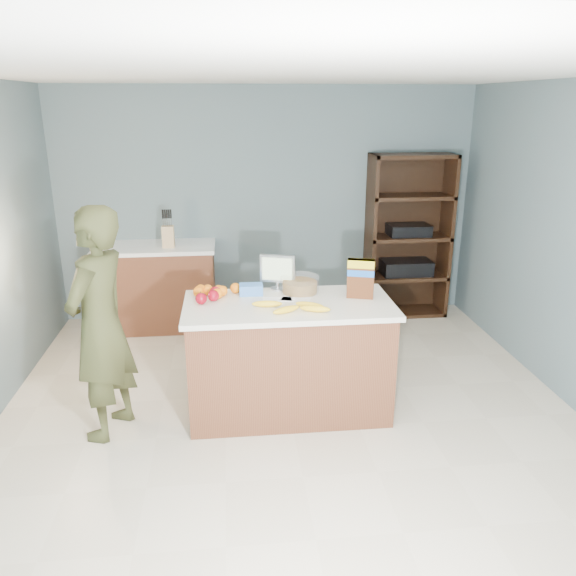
{
  "coord_description": "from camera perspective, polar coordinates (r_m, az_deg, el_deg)",
  "views": [
    {
      "loc": [
        -0.43,
        -3.6,
        2.32
      ],
      "look_at": [
        0.0,
        0.35,
        1.0
      ],
      "focal_mm": 35.0,
      "sensor_mm": 36.0,
      "label": 1
    }
  ],
  "objects": [
    {
      "name": "cereal_box",
      "position": [
        4.27,
        7.4,
        1.25
      ],
      "size": [
        0.21,
        0.13,
        0.3
      ],
      "color": "#592B14",
      "rests_on": "counter_peninsula"
    },
    {
      "name": "salad_bowl",
      "position": [
        4.39,
        1.2,
        0.28
      ],
      "size": [
        0.3,
        0.3,
        0.13
      ],
      "color": "#267219",
      "rests_on": "counter_peninsula"
    },
    {
      "name": "tv",
      "position": [
        4.43,
        -1.07,
        1.83
      ],
      "size": [
        0.28,
        0.12,
        0.28
      ],
      "color": "silver",
      "rests_on": "counter_peninsula"
    },
    {
      "name": "oranges",
      "position": [
        4.35,
        -7.68,
        -0.27
      ],
      "size": [
        0.37,
        0.2,
        0.08
      ],
      "color": "orange",
      "rests_on": "counter_peninsula"
    },
    {
      "name": "blue_carton",
      "position": [
        4.36,
        -3.77,
        -0.14
      ],
      "size": [
        0.18,
        0.12,
        0.08
      ],
      "primitive_type": "cube",
      "rotation": [
        0.0,
        0.0,
        -0.01
      ],
      "color": "blue",
      "rests_on": "counter_peninsula"
    },
    {
      "name": "walls",
      "position": [
        3.69,
        0.59,
        7.93
      ],
      "size": [
        4.52,
        5.02,
        2.51
      ],
      "color": "slate",
      "rests_on": "ground"
    },
    {
      "name": "counter_peninsula",
      "position": [
        4.36,
        0.07,
        -7.51
      ],
      "size": [
        1.56,
        0.76,
        0.9
      ],
      "color": "brown",
      "rests_on": "ground"
    },
    {
      "name": "floor",
      "position": [
        4.31,
        0.51,
        -14.23
      ],
      "size": [
        4.5,
        5.0,
        0.02
      ],
      "primitive_type": "cube",
      "color": "beige",
      "rests_on": "ground"
    },
    {
      "name": "bananas",
      "position": [
        4.02,
        0.66,
        -1.92
      ],
      "size": [
        0.56,
        0.24,
        0.05
      ],
      "color": "yellow",
      "rests_on": "counter_peninsula"
    },
    {
      "name": "knife_block",
      "position": [
        5.9,
        -12.08,
        5.21
      ],
      "size": [
        0.12,
        0.1,
        0.31
      ],
      "color": "tan",
      "rests_on": "back_cabinet"
    },
    {
      "name": "shelving_unit",
      "position": [
        6.44,
        11.94,
        4.89
      ],
      "size": [
        0.9,
        0.4,
        1.8
      ],
      "color": "black",
      "rests_on": "ground"
    },
    {
      "name": "back_cabinet",
      "position": [
        6.15,
        -13.08,
        0.16
      ],
      "size": [
        1.24,
        0.62,
        0.9
      ],
      "color": "brown",
      "rests_on": "ground"
    },
    {
      "name": "envelopes",
      "position": [
        4.25,
        -0.15,
        -1.14
      ],
      "size": [
        0.37,
        0.17,
        0.0
      ],
      "color": "white",
      "rests_on": "counter_peninsula"
    },
    {
      "name": "apples",
      "position": [
        4.24,
        -7.93,
        -0.76
      ],
      "size": [
        0.19,
        0.23,
        0.09
      ],
      "color": "maroon",
      "rests_on": "counter_peninsula"
    },
    {
      "name": "person",
      "position": [
        4.14,
        -18.54,
        -3.57
      ],
      "size": [
        0.6,
        0.72,
        1.68
      ],
      "primitive_type": "imported",
      "rotation": [
        0.0,
        0.0,
        -1.94
      ],
      "color": "#383A1E",
      "rests_on": "ground"
    }
  ]
}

